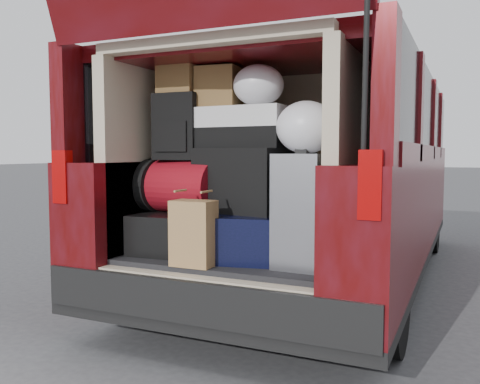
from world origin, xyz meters
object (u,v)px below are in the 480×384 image
Objects in this scene: silver_roller at (306,210)px; backpack at (178,127)px; red_duffel at (183,186)px; kraft_bag at (194,233)px; twotone_duffel at (244,128)px; navy_hardshell at (243,234)px; black_soft_case at (243,180)px; black_hardshell at (180,231)px.

backpack is at bearing 177.11° from silver_roller.
silver_roller is at bearing 1.36° from red_duffel.
red_duffel is at bearing 127.87° from kraft_bag.
navy_hardshell is at bearing -67.08° from twotone_duffel.
black_soft_case reaches higher than navy_hardshell.
black_soft_case is 0.31m from twotone_duffel.
twotone_duffel reaches higher than kraft_bag.
navy_hardshell is 1.68× the size of kraft_bag.
red_duffel is at bearing -168.48° from black_soft_case.
kraft_bag is 0.49m from red_duffel.
black_hardshell is 0.76m from twotone_duffel.
red_duffel is at bearing 176.54° from silver_roller.
twotone_duffel is at bearing 110.98° from black_soft_case.
red_duffel is (-0.27, 0.34, 0.22)m from kraft_bag.
black_soft_case reaches higher than kraft_bag.
black_hardshell is 0.86m from silver_roller.
twotone_duffel is (0.42, 0.05, 0.63)m from black_hardshell.
black_soft_case is at bearing 69.77° from kraft_bag.
backpack is at bearing -167.78° from black_soft_case.
twotone_duffel is at bearing 14.95° from red_duffel.
black_soft_case is 0.97× the size of twotone_duffel.
silver_roller is 1.70× the size of kraft_bag.
silver_roller is at bearing -7.18° from backpack.
silver_roller reaches higher than red_duffel.
backpack reaches higher than silver_roller.
kraft_bag is 0.74m from backpack.
black_soft_case is at bearing 0.15° from backpack.
black_hardshell is 0.44m from navy_hardshell.
navy_hardshell is 0.49m from red_duffel.
kraft_bag is (0.29, -0.35, 0.06)m from black_hardshell.
backpack is at bearing 130.89° from kraft_bag.
silver_roller is 1.15× the size of black_soft_case.
silver_roller is at bearing 25.85° from kraft_bag.
black_soft_case is at bearing 8.55° from red_duffel.
backpack reaches higher than black_hardshell.
backpack reaches higher than red_duffel.
navy_hardshell is 0.98× the size of silver_roller.
twotone_duffel reaches higher than navy_hardshell.
kraft_bag is 0.71× the size of red_duffel.
kraft_bag is at bearing -100.24° from black_soft_case.
red_duffel is at bearing 167.92° from navy_hardshell.
kraft_bag is (-0.54, -0.26, -0.12)m from silver_roller.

